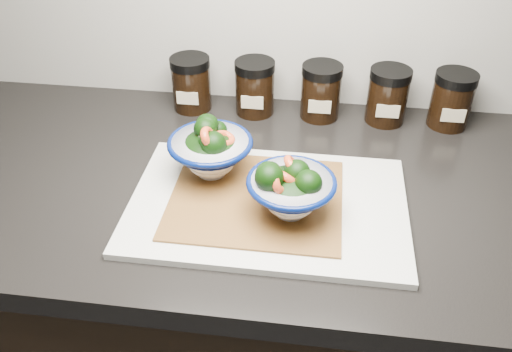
# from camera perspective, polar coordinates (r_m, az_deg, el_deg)

# --- Properties ---
(countertop) EXTENTS (3.50, 0.60, 0.04)m
(countertop) POSITION_cam_1_polar(r_m,az_deg,el_deg) (0.96, 11.02, -2.33)
(countertop) COLOR black
(countertop) RESTS_ON cabinet
(cutting_board) EXTENTS (0.45, 0.30, 0.01)m
(cutting_board) POSITION_cam_1_polar(r_m,az_deg,el_deg) (0.89, 1.25, -3.07)
(cutting_board) COLOR silver
(cutting_board) RESTS_ON countertop
(bamboo_mat) EXTENTS (0.28, 0.24, 0.00)m
(bamboo_mat) POSITION_cam_1_polar(r_m,az_deg,el_deg) (0.89, -0.00, -2.38)
(bamboo_mat) COLOR #95612C
(bamboo_mat) RESTS_ON cutting_board
(bowl_left) EXTENTS (0.15, 0.15, 0.11)m
(bowl_left) POSITION_cam_1_polar(r_m,az_deg,el_deg) (0.92, -4.79, 2.78)
(bowl_left) COLOR white
(bowl_left) RESTS_ON bamboo_mat
(bowl_right) EXTENTS (0.14, 0.14, 0.10)m
(bowl_right) POSITION_cam_1_polar(r_m,az_deg,el_deg) (0.83, 3.62, -1.41)
(bowl_right) COLOR white
(bowl_right) RESTS_ON bamboo_mat
(spice_jar_a) EXTENTS (0.08, 0.08, 0.11)m
(spice_jar_a) POSITION_cam_1_polar(r_m,az_deg,el_deg) (1.15, -6.83, 9.67)
(spice_jar_a) COLOR black
(spice_jar_a) RESTS_ON countertop
(spice_jar_b) EXTENTS (0.08, 0.08, 0.11)m
(spice_jar_b) POSITION_cam_1_polar(r_m,az_deg,el_deg) (1.12, -0.13, 9.33)
(spice_jar_b) COLOR black
(spice_jar_b) RESTS_ON countertop
(spice_jar_c) EXTENTS (0.08, 0.08, 0.11)m
(spice_jar_c) POSITION_cam_1_polar(r_m,az_deg,el_deg) (1.12, 6.84, 8.84)
(spice_jar_c) COLOR black
(spice_jar_c) RESTS_ON countertop
(spice_jar_d) EXTENTS (0.08, 0.08, 0.11)m
(spice_jar_d) POSITION_cam_1_polar(r_m,az_deg,el_deg) (1.12, 13.69, 8.23)
(spice_jar_d) COLOR black
(spice_jar_d) RESTS_ON countertop
(spice_jar_e) EXTENTS (0.08, 0.08, 0.11)m
(spice_jar_e) POSITION_cam_1_polar(r_m,az_deg,el_deg) (1.15, 19.91, 7.58)
(spice_jar_e) COLOR black
(spice_jar_e) RESTS_ON countertop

